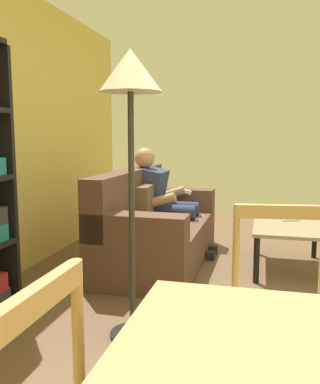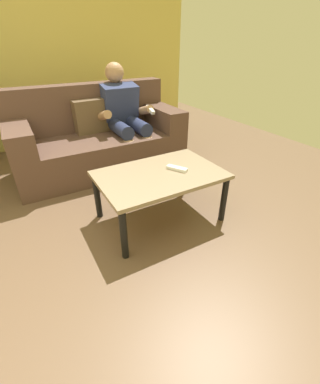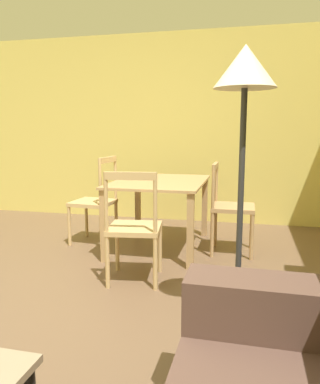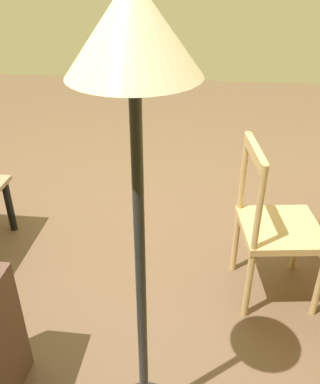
{
  "view_description": "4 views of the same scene",
  "coord_description": "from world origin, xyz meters",
  "px_view_note": "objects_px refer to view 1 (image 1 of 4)",
  "views": [
    {
      "loc": [
        -2.51,
        0.56,
        1.23
      ],
      "look_at": [
        1.28,
        1.5,
        0.69
      ],
      "focal_mm": 38.86,
      "sensor_mm": 36.0,
      "label": 1
    },
    {
      "loc": [
        0.48,
        -1.26,
        1.33
      ],
      "look_at": [
        1.37,
        0.31,
        0.25
      ],
      "focal_mm": 24.29,
      "sensor_mm": 36.0,
      "label": 2
    },
    {
      "loc": [
        2.03,
        1.34,
        1.24
      ],
      "look_at": [
        -1.75,
        0.45,
        0.6
      ],
      "focal_mm": 35.17,
      "sensor_mm": 36.0,
      "label": 3
    },
    {
      "loc": [
        -0.4,
        2.36,
        1.76
      ],
      "look_at": [
        -0.23,
        0.9,
        0.9
      ],
      "focal_mm": 38.99,
      "sensor_mm": 36.0,
      "label": 4
    }
  ],
  "objects_px": {
    "couch": "(153,229)",
    "person_lounging": "(164,200)",
    "dining_chair_facing_couch": "(284,325)",
    "floor_lamp": "(131,97)",
    "tv_remote": "(290,220)",
    "coffee_table": "(289,230)"
  },
  "relations": [
    {
      "from": "couch",
      "to": "person_lounging",
      "type": "relative_size",
      "value": 1.65
    },
    {
      "from": "couch",
      "to": "dining_chair_facing_couch",
      "type": "relative_size",
      "value": 1.96
    },
    {
      "from": "floor_lamp",
      "to": "dining_chair_facing_couch",
      "type": "bearing_deg",
      "value": -125.03
    },
    {
      "from": "tv_remote",
      "to": "floor_lamp",
      "type": "bearing_deg",
      "value": 119.67
    },
    {
      "from": "person_lounging",
      "to": "couch",
      "type": "bearing_deg",
      "value": 175.7
    },
    {
      "from": "tv_remote",
      "to": "dining_chair_facing_couch",
      "type": "bearing_deg",
      "value": 145.94
    },
    {
      "from": "person_lounging",
      "to": "coffee_table",
      "type": "xyz_separation_m",
      "value": [
        -0.24,
        -1.24,
        -0.19
      ]
    },
    {
      "from": "tv_remote",
      "to": "dining_chair_facing_couch",
      "type": "height_order",
      "value": "dining_chair_facing_couch"
    },
    {
      "from": "person_lounging",
      "to": "coffee_table",
      "type": "height_order",
      "value": "person_lounging"
    },
    {
      "from": "couch",
      "to": "floor_lamp",
      "type": "relative_size",
      "value": 1.06
    },
    {
      "from": "person_lounging",
      "to": "floor_lamp",
      "type": "xyz_separation_m",
      "value": [
        -1.83,
        -0.24,
        0.88
      ]
    },
    {
      "from": "tv_remote",
      "to": "floor_lamp",
      "type": "height_order",
      "value": "floor_lamp"
    },
    {
      "from": "person_lounging",
      "to": "dining_chair_facing_couch",
      "type": "distance_m",
      "value": 2.66
    },
    {
      "from": "coffee_table",
      "to": "floor_lamp",
      "type": "xyz_separation_m",
      "value": [
        -1.59,
        1.0,
        1.07
      ]
    },
    {
      "from": "coffee_table",
      "to": "floor_lamp",
      "type": "distance_m",
      "value": 2.16
    },
    {
      "from": "coffee_table",
      "to": "floor_lamp",
      "type": "height_order",
      "value": "floor_lamp"
    },
    {
      "from": "dining_chair_facing_couch",
      "to": "floor_lamp",
      "type": "height_order",
      "value": "floor_lamp"
    },
    {
      "from": "dining_chair_facing_couch",
      "to": "person_lounging",
      "type": "bearing_deg",
      "value": 24.27
    },
    {
      "from": "person_lounging",
      "to": "coffee_table",
      "type": "distance_m",
      "value": 1.28
    },
    {
      "from": "couch",
      "to": "person_lounging",
      "type": "bearing_deg",
      "value": -4.3
    },
    {
      "from": "coffee_table",
      "to": "dining_chair_facing_couch",
      "type": "bearing_deg",
      "value": 176.19
    },
    {
      "from": "couch",
      "to": "dining_chair_facing_couch",
      "type": "bearing_deg",
      "value": -151.88
    }
  ]
}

